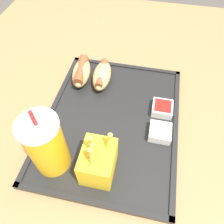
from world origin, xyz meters
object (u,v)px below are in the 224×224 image
Objects in this scene: sauce_cup_ketchup at (162,108)px; sauce_cup_mayo at (160,131)px; hot_dog_near at (102,75)px; soda_cup at (46,145)px; fries_carton at (98,162)px; hot_dog_far at (81,72)px.

sauce_cup_mayo is at bearing 179.88° from sauce_cup_ketchup.
hot_dog_near is at bearing 67.07° from sauce_cup_ketchup.
fries_carton is at bearing -89.01° from soda_cup.
hot_dog_near is 2.26× the size of sauce_cup_mayo.
sauce_cup_mayo is (0.12, -0.12, -0.03)m from fries_carton.
hot_dog_near is 0.19m from sauce_cup_ketchup.
fries_carton is at bearing 147.47° from sauce_cup_ketchup.
hot_dog_near is at bearing 12.00° from fries_carton.
soda_cup is 0.30m from sauce_cup_ketchup.
soda_cup is 1.53× the size of hot_dog_far.
fries_carton is (-0.26, -0.12, 0.02)m from hot_dog_far.
hot_dog_near reaches higher than sauce_cup_mayo.
fries_carton is 2.47× the size of sauce_cup_mayo.
soda_cup is 0.11m from fries_carton.
soda_cup reaches higher than sauce_cup_ketchup.
soda_cup is 1.56× the size of hot_dog_near.
soda_cup is 3.53× the size of sauce_cup_ketchup.
hot_dog_near is at bearing 50.43° from sauce_cup_mayo.
hot_dog_far is at bearing 72.52° from sauce_cup_ketchup.
sauce_cup_ketchup is at bearing -49.37° from soda_cup.
sauce_cup_ketchup is at bearing -0.12° from sauce_cup_mayo.
sauce_cup_ketchup is (-0.07, -0.24, -0.01)m from hot_dog_far.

